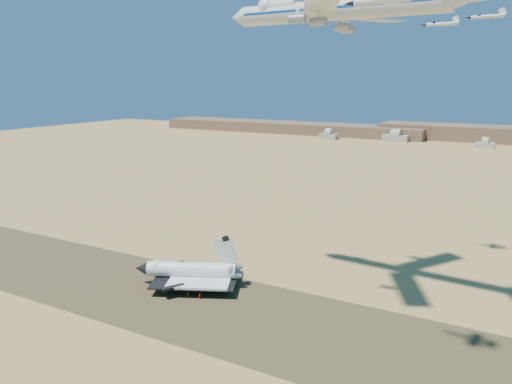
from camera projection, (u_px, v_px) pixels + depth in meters
The scene contains 11 objects.
ground at pixel (217, 308), 161.39m from camera, with size 1200.00×1200.00×0.00m, color tan.
runway at pixel (217, 308), 161.38m from camera, with size 600.00×50.00×0.06m, color brown.
hangars at pixel (391, 138), 599.21m from camera, with size 200.50×29.50×30.00m.
shuttle at pixel (191, 272), 178.68m from camera, with size 39.26×33.54×19.12m.
carrier_747 at pixel (330, 10), 153.31m from camera, with size 81.04×62.72×20.20m.
crew_a at pixel (188, 294), 170.14m from camera, with size 0.66×0.44×1.82m, color #DE3D0D.
crew_b at pixel (201, 294), 170.32m from camera, with size 0.88×0.51×1.82m, color #DE3D0D.
crew_c at pixel (200, 296), 168.12m from camera, with size 1.09×0.56×1.86m, color #DE3D0D.
chase_jet_a at pixel (380, 0), 105.07m from camera, with size 15.76×8.71×3.94m.
chase_jet_e at pixel (441, 24), 183.44m from camera, with size 14.01×7.38×3.49m.
chase_jet_f at pixel (487, 16), 183.31m from camera, with size 14.32×7.73×3.56m.
Camera 1 is at (83.16, -124.53, 72.16)m, focal length 35.00 mm.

